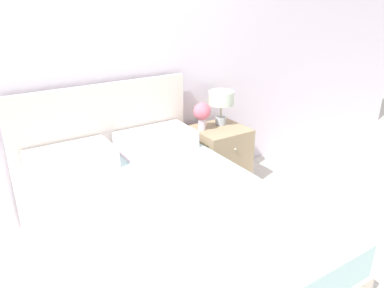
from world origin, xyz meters
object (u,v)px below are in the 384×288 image
(bed, at_px, (159,227))
(table_lamp, at_px, (221,100))
(flower_vase, at_px, (202,113))
(nightstand, at_px, (219,157))

(bed, xyz_separation_m, table_lamp, (1.05, 0.75, 0.51))
(flower_vase, bearing_deg, bed, -138.81)
(bed, bearing_deg, nightstand, 34.28)
(nightstand, bearing_deg, flower_vase, 159.89)
(bed, distance_m, nightstand, 1.20)
(nightstand, distance_m, flower_vase, 0.47)
(table_lamp, height_order, flower_vase, table_lamp)
(bed, height_order, nightstand, bed)
(bed, distance_m, table_lamp, 1.39)
(table_lamp, xyz_separation_m, flower_vase, (-0.21, -0.02, -0.08))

